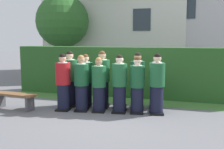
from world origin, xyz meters
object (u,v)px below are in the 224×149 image
object	(u,v)px
student_in_red_blazer	(63,83)
student_front_row_3	(119,85)
student_rear_row_1	(86,82)
student_front_row_2	(99,86)
student_front_row_5	(157,85)
student_rear_row_2	(102,80)
student_rear_row_4	(137,82)
student_front_row_1	(81,84)
student_rear_row_3	(120,83)
student_rear_row_5	(156,83)
student_front_row_4	(137,86)
wooden_bench	(15,98)
student_rear_row_0	(70,80)

from	to	relation	value
student_in_red_blazer	student_front_row_3	bearing A→B (deg)	8.16
student_rear_row_1	student_front_row_2	bearing A→B (deg)	-37.89
student_front_row_3	student_front_row_5	distance (m)	1.05
student_front_row_3	student_rear_row_1	distance (m)	1.24
student_rear_row_2	student_rear_row_4	world-z (taller)	student_rear_row_2
student_front_row_1	student_rear_row_4	world-z (taller)	student_rear_row_4
student_rear_row_1	student_rear_row_3	distance (m)	1.07
student_rear_row_2	student_rear_row_5	distance (m)	1.64
student_front_row_2	student_front_row_3	size ratio (longest dim) A/B	0.95
student_in_red_blazer	student_rear_row_5	distance (m)	2.77
student_front_row_3	student_front_row_4	xyz separation A→B (m)	(0.50, 0.08, -0.03)
student_in_red_blazer	wooden_bench	bearing A→B (deg)	-166.41
student_rear_row_2	student_rear_row_4	bearing A→B (deg)	9.71
student_in_red_blazer	student_rear_row_2	bearing A→B (deg)	34.53
student_rear_row_3	student_rear_row_5	size ratio (longest dim) A/B	0.95
student_front_row_4	student_front_row_3	bearing A→B (deg)	-170.73
student_rear_row_5	student_in_red_blazer	bearing A→B (deg)	-159.54
student_front_row_3	student_rear_row_4	bearing A→B (deg)	57.69
student_front_row_5	wooden_bench	size ratio (longest dim) A/B	1.19
student_front_row_3	student_front_row_4	bearing A→B (deg)	9.27
student_front_row_4	student_rear_row_2	xyz separation A→B (m)	(-1.16, 0.36, 0.06)
student_rear_row_0	student_rear_row_4	xyz separation A→B (m)	(2.07, 0.31, -0.01)
student_rear_row_0	student_front_row_1	bearing A→B (deg)	-38.74
student_rear_row_4	wooden_bench	distance (m)	3.70
student_rear_row_0	student_rear_row_1	world-z (taller)	student_rear_row_0
student_front_row_3	student_front_row_5	world-z (taller)	student_front_row_5
student_rear_row_0	student_rear_row_1	distance (m)	0.50
student_rear_row_2	student_rear_row_3	distance (m)	0.55
student_rear_row_5	wooden_bench	world-z (taller)	student_rear_row_5
student_in_red_blazer	student_front_row_3	distance (m)	1.66
student_front_row_1	student_rear_row_3	bearing A→B (deg)	34.92
student_rear_row_1	student_rear_row_2	bearing A→B (deg)	7.65
student_front_row_3	student_rear_row_3	world-z (taller)	student_front_row_3
student_rear_row_3	student_rear_row_4	size ratio (longest dim) A/B	0.94
student_front_row_1	student_front_row_5	world-z (taller)	student_front_row_5
student_rear_row_1	wooden_bench	size ratio (longest dim) A/B	1.14
student_front_row_3	student_rear_row_5	size ratio (longest dim) A/B	1.00
student_front_row_3	student_rear_row_2	bearing A→B (deg)	146.40
student_front_row_5	wooden_bench	distance (m)	4.20
student_rear_row_1	wooden_bench	world-z (taller)	student_rear_row_1
student_front_row_1	student_rear_row_5	xyz separation A→B (m)	(2.05, 0.88, 0.01)
student_front_row_1	student_rear_row_4	bearing A→B (deg)	27.27
student_front_row_4	student_rear_row_3	bearing A→B (deg)	143.81
student_rear_row_0	student_rear_row_4	distance (m)	2.09
student_rear_row_5	student_rear_row_1	bearing A→B (deg)	-170.35
student_front_row_4	student_rear_row_4	world-z (taller)	student_rear_row_4
student_front_row_5	student_front_row_1	bearing A→B (deg)	-171.56
student_front_row_5	student_rear_row_0	bearing A→B (deg)	176.95
student_front_row_5	student_front_row_2	bearing A→B (deg)	-171.04
student_in_red_blazer	student_front_row_3	size ratio (longest dim) A/B	1.00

